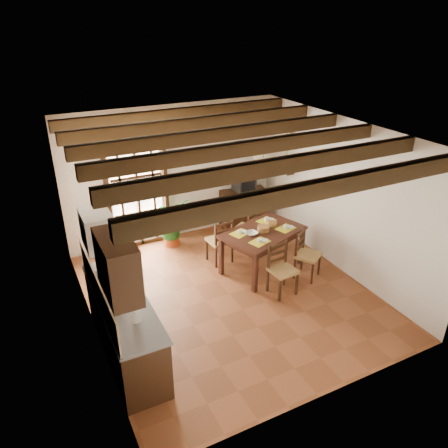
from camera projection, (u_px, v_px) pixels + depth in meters
ground_plane at (229, 294)px, 7.53m from camera, size 5.00×5.00×0.00m
room_shell at (230, 197)px, 6.73m from camera, size 4.52×5.02×2.81m
ceiling_beams at (230, 141)px, 6.35m from camera, size 4.50×4.34×0.20m
french_door at (137, 191)px, 8.65m from camera, size 1.26×0.11×2.32m
kitchen_counter at (124, 325)px, 6.05m from camera, size 0.64×2.25×1.38m
upper_cabinet at (118, 267)px, 4.84m from camera, size 0.35×0.80×0.70m
range_hood at (97, 230)px, 5.90m from camera, size 0.38×0.60×0.54m
counter_items at (119, 293)px, 5.91m from camera, size 0.50×1.43×0.25m
dining_table at (263, 236)px, 7.98m from camera, size 1.69×1.36×0.80m
chair_near_left at (282, 278)px, 7.45m from camera, size 0.45×0.43×0.91m
chair_near_right at (307, 263)px, 7.91m from camera, size 0.56×0.56×0.90m
chair_far_left at (220, 248)px, 8.39m from camera, size 0.46×0.44×0.92m
chair_far_right at (246, 236)px, 8.87m from camera, size 0.55×0.55×0.89m
table_setting at (263, 227)px, 7.90m from camera, size 1.07×0.71×0.10m
table_bowl at (251, 233)px, 7.79m from camera, size 0.23×0.23×0.05m
sideboard at (243, 208)px, 9.73m from camera, size 1.05×0.57×0.85m
crt_tv at (244, 183)px, 9.46m from camera, size 0.43×0.40×0.36m
fuse_box at (239, 148)px, 9.35m from camera, size 0.25×0.03×0.32m
plant_pot at (172, 239)px, 9.09m from camera, size 0.36×0.36×0.22m
potted_plant at (171, 220)px, 8.88m from camera, size 2.41×2.27×2.14m
wall_shelf at (286, 166)px, 9.01m from camera, size 0.20×0.42×0.20m
shelf_vase at (287, 159)px, 8.95m from camera, size 0.15×0.15×0.15m
shelf_flowers at (287, 150)px, 8.86m from camera, size 0.14×0.14×0.36m
framed_picture at (291, 140)px, 8.81m from camera, size 0.03×0.32×0.32m
pendant_lamp at (263, 162)px, 7.45m from camera, size 0.36×0.36×0.84m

